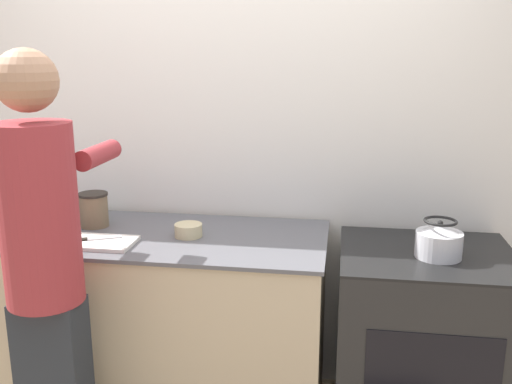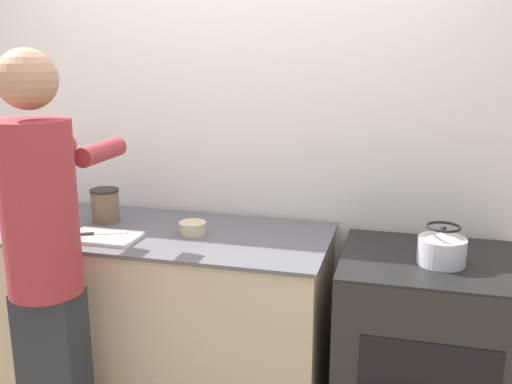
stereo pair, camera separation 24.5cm
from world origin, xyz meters
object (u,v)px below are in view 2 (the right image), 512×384
kettle (442,248)px  oven (424,355)px  person (45,252)px  cutting_board (104,237)px  bowl_prep (193,228)px  canister_jar (105,205)px  knife (99,233)px

kettle → oven: bearing=123.1°
person → cutting_board: person is taller
oven → bowl_prep: size_ratio=7.07×
kettle → canister_jar: size_ratio=1.17×
kettle → bowl_prep: (-1.12, 0.06, -0.02)m
person → bowl_prep: bearing=52.7°
bowl_prep → oven: bearing=-0.3°
bowl_prep → canister_jar: canister_jar is taller
knife → bowl_prep: bearing=-3.6°
kettle → person: bearing=-162.3°
oven → bowl_prep: bowl_prep is taller
oven → kettle: kettle is taller
cutting_board → kettle: bearing=4.4°
bowl_prep → canister_jar: (-0.50, 0.08, 0.05)m
person → knife: 0.39m
oven → cutting_board: (-1.46, -0.17, 0.48)m
oven → canister_jar: bearing=176.8°
person → cutting_board: bearing=83.1°
knife → canister_jar: canister_jar is taller
person → canister_jar: (-0.08, 0.63, 0.02)m
oven → knife: bearing=-174.1°
cutting_board → knife: (-0.03, 0.01, 0.01)m
oven → knife: (-1.49, -0.15, 0.49)m
oven → person: size_ratio=0.51×
cutting_board → knife: 0.04m
person → knife: (0.02, 0.39, -0.04)m
person → bowl_prep: 0.69m
person → kettle: size_ratio=9.05×
knife → bowl_prep: bowl_prep is taller
bowl_prep → knife: bearing=-158.3°
knife → bowl_prep: (0.40, 0.16, 0.01)m
canister_jar → kettle: bearing=-4.9°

